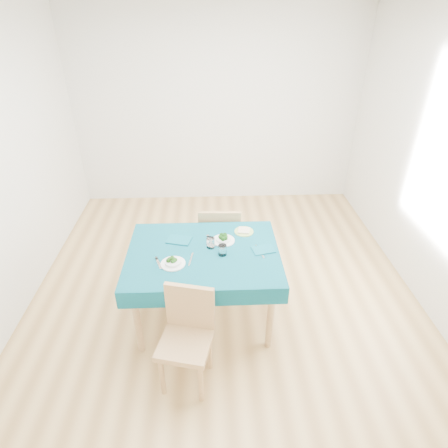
{
  "coord_description": "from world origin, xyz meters",
  "views": [
    {
      "loc": [
        -0.13,
        -3.02,
        2.68
      ],
      "look_at": [
        0.0,
        0.0,
        0.85
      ],
      "focal_mm": 30.0,
      "sensor_mm": 36.0,
      "label": 1
    }
  ],
  "objects_px": {
    "chair_near": "(185,338)",
    "chair_far": "(220,228)",
    "bowl_near": "(173,261)",
    "table": "(204,285)",
    "bowl_far": "(223,238)",
    "side_plate": "(244,232)"
  },
  "relations": [
    {
      "from": "bowl_near",
      "to": "chair_far",
      "type": "bearing_deg",
      "value": 65.27
    },
    {
      "from": "chair_far",
      "to": "side_plate",
      "type": "bearing_deg",
      "value": 119.22
    },
    {
      "from": "chair_near",
      "to": "bowl_far",
      "type": "height_order",
      "value": "chair_near"
    },
    {
      "from": "table",
      "to": "bowl_near",
      "type": "xyz_separation_m",
      "value": [
        -0.25,
        -0.16,
        0.41
      ]
    },
    {
      "from": "chair_near",
      "to": "bowl_far",
      "type": "relative_size",
      "value": 4.59
    },
    {
      "from": "table",
      "to": "chair_near",
      "type": "relative_size",
      "value": 1.39
    },
    {
      "from": "bowl_near",
      "to": "bowl_far",
      "type": "distance_m",
      "value": 0.55
    },
    {
      "from": "table",
      "to": "bowl_far",
      "type": "xyz_separation_m",
      "value": [
        0.19,
        0.17,
        0.41
      ]
    },
    {
      "from": "bowl_near",
      "to": "side_plate",
      "type": "bearing_deg",
      "value": 36.94
    },
    {
      "from": "bowl_far",
      "to": "table",
      "type": "bearing_deg",
      "value": -137.42
    },
    {
      "from": "table",
      "to": "bowl_far",
      "type": "distance_m",
      "value": 0.48
    },
    {
      "from": "chair_far",
      "to": "bowl_far",
      "type": "relative_size",
      "value": 5.15
    },
    {
      "from": "chair_near",
      "to": "chair_far",
      "type": "xyz_separation_m",
      "value": [
        0.31,
        1.48,
        0.06
      ]
    },
    {
      "from": "chair_far",
      "to": "bowl_near",
      "type": "height_order",
      "value": "chair_far"
    },
    {
      "from": "bowl_far",
      "to": "side_plate",
      "type": "xyz_separation_m",
      "value": [
        0.2,
        0.15,
        -0.03
      ]
    },
    {
      "from": "chair_near",
      "to": "side_plate",
      "type": "height_order",
      "value": "chair_near"
    },
    {
      "from": "chair_near",
      "to": "chair_far",
      "type": "height_order",
      "value": "chair_far"
    },
    {
      "from": "bowl_far",
      "to": "chair_near",
      "type": "bearing_deg",
      "value": -110.07
    },
    {
      "from": "table",
      "to": "chair_far",
      "type": "distance_m",
      "value": 0.79
    },
    {
      "from": "bowl_far",
      "to": "side_plate",
      "type": "height_order",
      "value": "bowl_far"
    },
    {
      "from": "table",
      "to": "chair_far",
      "type": "xyz_separation_m",
      "value": [
        0.17,
        0.75,
        0.16
      ]
    },
    {
      "from": "table",
      "to": "chair_near",
      "type": "bearing_deg",
      "value": -101.05
    }
  ]
}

